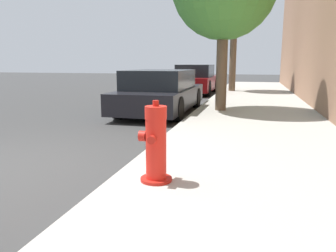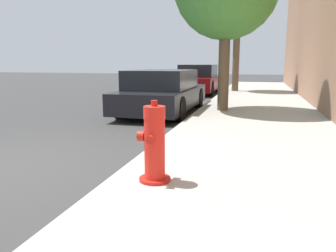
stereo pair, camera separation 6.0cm
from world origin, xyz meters
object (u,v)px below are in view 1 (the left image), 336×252
at_px(parked_car_near, 161,92).
at_px(street_tree_far, 235,2).
at_px(fire_hydrant, 156,145).
at_px(parked_car_mid, 196,80).

distance_m(parked_car_near, street_tree_far, 7.72).
relative_size(fire_hydrant, parked_car_near, 0.21).
xyz_separation_m(parked_car_near, street_tree_far, (1.64, 6.64, 3.59)).
relative_size(parked_car_near, street_tree_far, 0.84).
relative_size(fire_hydrant, street_tree_far, 0.17).
relative_size(parked_car_mid, street_tree_far, 0.75).
xyz_separation_m(parked_car_near, parked_car_mid, (-0.05, 6.31, 0.06)).
xyz_separation_m(fire_hydrant, parked_car_mid, (-1.66, 12.24, 0.10)).
bearing_deg(fire_hydrant, parked_car_mid, 97.71).
height_order(fire_hydrant, parked_car_mid, parked_car_mid).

